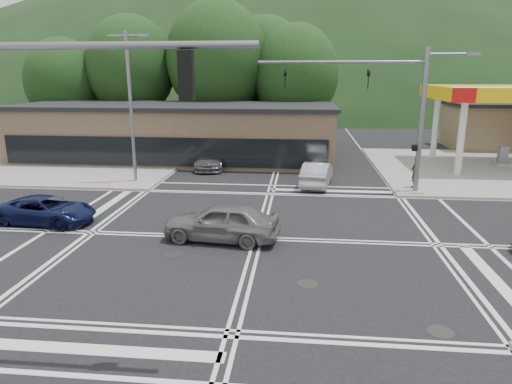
# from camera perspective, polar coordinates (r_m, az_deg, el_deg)

# --- Properties ---
(ground) EXTENTS (120.00, 120.00, 0.00)m
(ground) POSITION_cam_1_polar(r_m,az_deg,el_deg) (18.97, 0.26, -5.83)
(ground) COLOR black
(ground) RESTS_ON ground
(sidewalk_ne) EXTENTS (16.00, 16.00, 0.15)m
(sidewalk_ne) POSITION_cam_1_polar(r_m,az_deg,el_deg) (35.89, 27.42, 2.49)
(sidewalk_ne) COLOR gray
(sidewalk_ne) RESTS_ON ground
(sidewalk_nw) EXTENTS (16.00, 16.00, 0.15)m
(sidewalk_nw) POSITION_cam_1_polar(r_m,az_deg,el_deg) (37.28, -21.00, 3.58)
(sidewalk_nw) COLOR gray
(sidewalk_nw) RESTS_ON ground
(convenience_store) EXTENTS (10.00, 6.00, 3.80)m
(convenience_store) POSITION_cam_1_polar(r_m,az_deg,el_deg) (46.68, 29.04, 7.05)
(convenience_store) COLOR #846B4F
(convenience_store) RESTS_ON ground
(commercial_row) EXTENTS (24.00, 8.00, 4.00)m
(commercial_row) POSITION_cam_1_polar(r_m,az_deg,el_deg) (36.31, -9.86, 7.15)
(commercial_row) COLOR brown
(commercial_row) RESTS_ON ground
(hill_north) EXTENTS (252.00, 126.00, 140.00)m
(hill_north) POSITION_cam_1_polar(r_m,az_deg,el_deg) (107.90, 4.93, 11.15)
(hill_north) COLOR black
(hill_north) RESTS_ON ground
(tree_n_a) EXTENTS (8.00, 8.00, 11.75)m
(tree_n_a) POSITION_cam_1_polar(r_m,az_deg,el_deg) (44.54, -15.41, 14.85)
(tree_n_a) COLOR #382619
(tree_n_a) RESTS_ON ground
(tree_n_b) EXTENTS (9.00, 9.00, 12.98)m
(tree_n_b) POSITION_cam_1_polar(r_m,az_deg,el_deg) (42.40, -4.90, 16.22)
(tree_n_b) COLOR #382619
(tree_n_b) RESTS_ON ground
(tree_n_c) EXTENTS (7.60, 7.60, 10.87)m
(tree_n_c) POSITION_cam_1_polar(r_m,az_deg,el_deg) (41.68, 4.95, 14.45)
(tree_n_c) COLOR #382619
(tree_n_c) RESTS_ON ground
(tree_n_d) EXTENTS (6.80, 6.80, 9.76)m
(tree_n_d) POSITION_cam_1_polar(r_m,az_deg,el_deg) (46.11, -22.90, 12.60)
(tree_n_d) COLOR #382619
(tree_n_d) RESTS_ON ground
(tree_n_e) EXTENTS (8.40, 8.40, 11.98)m
(tree_n_e) POSITION_cam_1_polar(r_m,az_deg,el_deg) (45.83, 1.17, 15.34)
(tree_n_e) COLOR #382619
(tree_n_e) RESTS_ON ground
(streetlight_nw) EXTENTS (2.50, 0.25, 9.00)m
(streetlight_nw) POSITION_cam_1_polar(r_m,az_deg,el_deg) (28.58, -15.32, 10.99)
(streetlight_nw) COLOR slate
(streetlight_nw) RESTS_ON ground
(signal_mast_ne) EXTENTS (11.65, 0.30, 8.00)m
(signal_mast_ne) POSITION_cam_1_polar(r_m,az_deg,el_deg) (26.45, 17.50, 10.63)
(signal_mast_ne) COLOR slate
(signal_mast_ne) RESTS_ON ground
(car_blue_west) EXTENTS (4.63, 2.51, 1.23)m
(car_blue_west) POSITION_cam_1_polar(r_m,az_deg,el_deg) (22.77, -24.74, -2.06)
(car_blue_west) COLOR #0C1238
(car_blue_west) RESTS_ON ground
(car_grey_center) EXTENTS (4.87, 2.38, 1.60)m
(car_grey_center) POSITION_cam_1_polar(r_m,az_deg,el_deg) (18.61, -4.33, -3.68)
(car_grey_center) COLOR slate
(car_grey_center) RESTS_ON ground
(car_queue_a) EXTENTS (2.21, 4.59, 1.45)m
(car_queue_a) POSITION_cam_1_polar(r_m,az_deg,el_deg) (27.81, 7.64, 2.28)
(car_queue_a) COLOR #9C9FA3
(car_queue_a) RESTS_ON ground
(car_queue_b) EXTENTS (2.18, 4.17, 1.35)m
(car_queue_b) POSITION_cam_1_polar(r_m,az_deg,el_deg) (34.46, 4.52, 4.69)
(car_queue_b) COLOR white
(car_queue_b) RESTS_ON ground
(car_northbound) EXTENTS (2.62, 4.93, 1.36)m
(car_northbound) POSITION_cam_1_polar(r_m,az_deg,el_deg) (32.75, -5.88, 4.14)
(car_northbound) COLOR #55575A
(car_northbound) RESTS_ON ground
(pedestrian) EXTENTS (0.78, 0.78, 1.82)m
(pedestrian) POSITION_cam_1_polar(r_m,az_deg,el_deg) (28.06, 19.31, 2.38)
(pedestrian) COLOR black
(pedestrian) RESTS_ON sidewalk_ne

